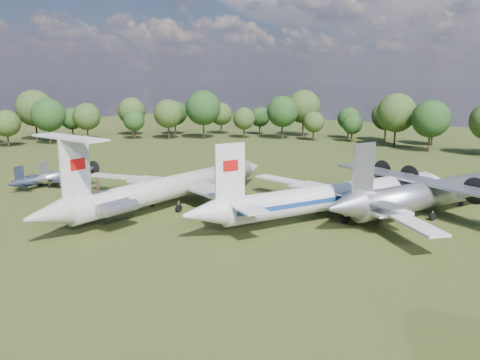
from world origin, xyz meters
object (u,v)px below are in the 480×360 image
Objects in this scene: tu104_jet at (338,200)px; an12_transport at (424,199)px; il62_airliner at (174,191)px; person_on_il62 at (97,185)px; small_prop_west at (46,181)px; small_prop_northwest at (67,176)px.

an12_transport is (8.95, 8.07, 0.00)m from tu104_jet.
il62_airliner is 24.72× the size of person_on_il62.
tu104_jet reaches higher than small_prop_west.
an12_transport is (30.55, 17.48, 0.04)m from il62_airliner.
tu104_jet reaches higher than small_prop_northwest.
person_on_il62 is at bearing -22.36° from small_prop_west.
small_prop_west is (-27.04, -4.36, -1.23)m from il62_airliner.
small_prop_northwest is 30.69m from person_on_il62.
tu104_jet is (21.59, 9.41, 0.04)m from il62_airliner.
an12_transport is at bearing -135.48° from person_on_il62.
il62_airliner reaches higher than small_prop_west.
tu104_jet and an12_transport have the same top height.
il62_airliner is at bearing -132.50° from tu104_jet.
tu104_jet is 12.05m from an12_transport.
small_prop_west is 7.81× the size of person_on_il62.
an12_transport is 2.26× the size of small_prop_northwest.
tu104_jet is 50.56m from small_prop_west.
person_on_il62 reaches higher than tu104_jet.
small_prop_northwest is at bearing 90.64° from small_prop_west.
an12_transport reaches higher than small_prop_northwest.
il62_airliner is 27.46m from small_prop_northwest.
an12_transport is at bearing 29.64° from il62_airliner.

